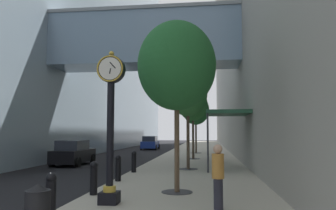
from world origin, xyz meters
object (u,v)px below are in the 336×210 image
at_px(street_clock, 110,118).
at_px(car_blue_mid, 150,143).
at_px(bollard_second, 94,177).
at_px(bollard_fourth, 134,161).
at_px(bollard_third, 118,167).
at_px(street_tree_near, 177,66).
at_px(pedestrian_walking, 218,174).
at_px(bollard_nearest, 51,194).
at_px(street_tree_far, 196,110).
at_px(street_tree_mid_far, 193,104).
at_px(street_tree_mid_near, 188,94).
at_px(car_black_near, 73,153).
at_px(trash_bin, 37,209).

distance_m(street_clock, car_blue_mid, 32.02).
height_order(bollard_second, bollard_fourth, same).
bearing_deg(bollard_third, bollard_fourth, 90.00).
xyz_separation_m(street_tree_near, pedestrian_walking, (1.36, -2.37, -3.57)).
xyz_separation_m(bollard_nearest, street_tree_far, (2.77, 24.94, 3.78)).
height_order(bollard_fourth, street_tree_mid_far, street_tree_mid_far).
relative_size(street_clock, street_tree_mid_near, 0.82).
bearing_deg(bollard_third, car_black_near, 124.99).
relative_size(street_tree_mid_far, street_tree_far, 0.96).
relative_size(bollard_second, bollard_third, 1.00).
relative_size(bollard_second, street_tree_far, 0.19).
relative_size(street_clock, car_blue_mid, 1.00).
height_order(bollard_second, car_black_near, car_black_near).
xyz_separation_m(bollard_third, street_tree_mid_far, (2.77, 11.81, 3.72)).
xyz_separation_m(bollard_second, street_tree_near, (2.77, 0.79, 3.93)).
distance_m(bollard_third, pedestrian_walking, 6.22).
distance_m(street_clock, bollard_nearest, 2.80).
bearing_deg(bollard_fourth, bollard_second, -90.00).
distance_m(bollard_nearest, street_tree_near, 6.15).
bearing_deg(car_black_near, bollard_third, -55.01).
distance_m(street_tree_mid_near, pedestrian_walking, 10.07).
height_order(street_clock, street_tree_near, street_tree_near).
bearing_deg(street_clock, pedestrian_walking, -5.68).
distance_m(bollard_second, car_black_near, 11.81).
bearing_deg(car_black_near, bollard_nearest, -68.86).
bearing_deg(bollard_nearest, car_black_near, 111.14).
relative_size(bollard_second, street_tree_near, 0.18).
relative_size(street_clock, pedestrian_walking, 2.60).
relative_size(bollard_second, car_blue_mid, 0.24).
relative_size(bollard_third, street_tree_mid_far, 0.20).
distance_m(street_tree_mid_far, pedestrian_walking, 16.83).
height_order(pedestrian_walking, car_black_near, pedestrian_walking).
distance_m(bollard_fourth, trash_bin, 10.38).
bearing_deg(car_black_near, trash_bin, -69.35).
height_order(bollard_nearest, bollard_second, same).
bearing_deg(street_tree_mid_far, car_blue_mid, 111.65).
xyz_separation_m(bollard_second, car_blue_mid, (-3.40, 30.41, 0.10)).
relative_size(street_clock, street_tree_far, 0.78).
bearing_deg(street_tree_far, street_tree_mid_far, -90.00).
distance_m(bollard_second, trash_bin, 4.30).
bearing_deg(street_tree_mid_near, trash_bin, -101.39).
relative_size(bollard_third, street_tree_mid_near, 0.20).
xyz_separation_m(street_clock, bollard_nearest, (-0.94, -1.78, -1.95)).
bearing_deg(bollard_nearest, car_blue_mid, 95.81).
xyz_separation_m(street_tree_mid_far, car_black_near, (-8.04, -4.29, -3.63)).
xyz_separation_m(bollard_nearest, bollard_third, (0.00, 6.09, 0.00)).
bearing_deg(trash_bin, bollard_fourth, 91.83).
height_order(street_tree_near, street_tree_far, street_tree_near).
xyz_separation_m(bollard_nearest, car_black_near, (-5.27, 13.62, 0.09)).
xyz_separation_m(bollard_second, bollard_third, (0.00, 3.05, 0.00)).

